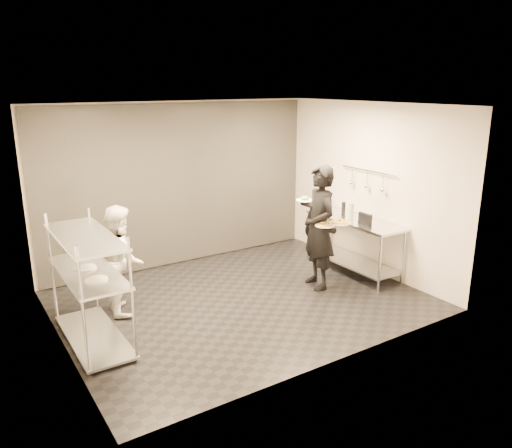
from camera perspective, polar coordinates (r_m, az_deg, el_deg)
room_shell at (r=7.96m, az=-6.13°, el=3.55°), size 5.00×4.00×2.80m
pass_rack at (r=6.37m, az=-18.54°, el=-6.36°), size 0.60×1.60×1.50m
prep_counter at (r=8.46m, az=11.05°, el=-1.34°), size 0.60×1.80×0.92m
utensil_rail at (r=8.41m, az=12.60°, el=4.94°), size 0.07×1.20×0.31m
waiter at (r=7.66m, az=7.21°, el=-0.41°), size 0.59×0.78×1.91m
chef at (r=7.10m, az=-15.20°, el=-3.89°), size 0.68×0.81×1.51m
pizza_plate_near at (r=7.42m, az=7.85°, el=-0.09°), size 0.29×0.29×0.05m
pizza_plate_far at (r=7.56m, az=9.58°, el=0.22°), size 0.31×0.31×0.05m
salad_plate at (r=7.75m, az=5.62°, el=2.86°), size 0.28×0.28×0.07m
pos_monitor at (r=8.03m, az=12.35°, el=0.54°), size 0.07×0.27×0.19m
bottle_green at (r=8.29m, az=10.84°, el=1.43°), size 0.08×0.08×0.28m
bottle_clear at (r=8.97m, az=7.96°, el=2.43°), size 0.06×0.06×0.21m
bottle_dark at (r=8.55m, az=9.97°, el=1.73°), size 0.07×0.07×0.23m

